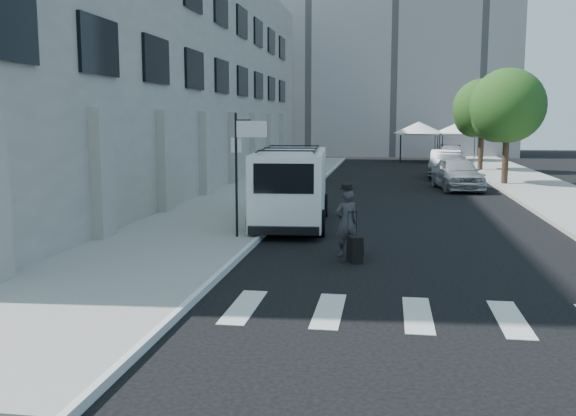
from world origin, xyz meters
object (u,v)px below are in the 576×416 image
(parked_car_a, at_px, (457,173))
(parked_car_c, at_px, (451,155))
(suitcase, at_px, (355,249))
(briefcase, at_px, (360,248))
(parked_car_b, at_px, (446,164))
(businessman, at_px, (346,223))
(cargo_van, at_px, (291,187))

(parked_car_a, xyz_separation_m, parked_car_c, (1.34, 17.74, -0.09))
(suitcase, xyz_separation_m, parked_car_c, (5.49, 34.62, 0.39))
(briefcase, bearing_deg, parked_car_c, 71.66)
(parked_car_b, bearing_deg, briefcase, -93.12)
(briefcase, height_order, parked_car_b, parked_car_b)
(parked_car_b, height_order, parked_car_c, parked_car_b)
(businessman, relative_size, suitcase, 1.40)
(businessman, bearing_deg, suitcase, 80.18)
(businessman, xyz_separation_m, parked_car_c, (5.74, 33.90, -0.14))
(suitcase, relative_size, parked_car_a, 0.26)
(parked_car_b, bearing_deg, businessman, -93.90)
(cargo_van, relative_size, parked_car_c, 1.34)
(suitcase, height_order, parked_car_b, parked_car_b)
(parked_car_c, bearing_deg, cargo_van, -102.50)
(parked_car_a, xyz_separation_m, parked_car_b, (0.00, 6.32, 0.01))
(briefcase, xyz_separation_m, cargo_van, (-2.47, 4.46, 1.09))
(parked_car_c, bearing_deg, parked_car_b, -94.16)
(businessman, bearing_deg, briefcase, -178.15)
(businessman, relative_size, parked_car_c, 0.35)
(parked_car_b, bearing_deg, parked_car_c, 90.46)
(briefcase, relative_size, parked_car_c, 0.09)
(cargo_van, distance_m, parked_car_b, 18.97)
(briefcase, xyz_separation_m, parked_car_b, (4.04, 22.27, 0.65))
(briefcase, bearing_deg, cargo_van, 109.76)
(cargo_van, height_order, parked_car_c, cargo_van)
(parked_car_a, distance_m, parked_car_b, 6.32)
(briefcase, bearing_deg, parked_car_b, 70.46)
(cargo_van, bearing_deg, businessman, -70.03)
(briefcase, height_order, parked_car_c, parked_car_c)
(parked_car_a, bearing_deg, briefcase, -111.28)
(businessman, bearing_deg, parked_car_b, -130.45)
(suitcase, height_order, parked_car_a, parked_car_a)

